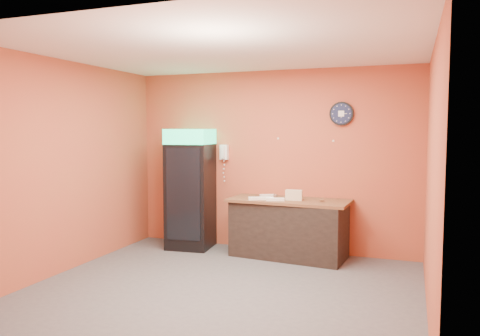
% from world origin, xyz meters
% --- Properties ---
extents(floor, '(4.50, 4.50, 0.00)m').
position_xyz_m(floor, '(0.00, 0.00, 0.00)').
color(floor, '#47474C').
rests_on(floor, ground).
extents(back_wall, '(4.50, 0.02, 2.80)m').
position_xyz_m(back_wall, '(0.00, 2.00, 1.40)').
color(back_wall, '#B14832').
rests_on(back_wall, floor).
extents(left_wall, '(0.02, 4.00, 2.80)m').
position_xyz_m(left_wall, '(-2.25, 0.00, 1.40)').
color(left_wall, '#B14832').
rests_on(left_wall, floor).
extents(right_wall, '(0.02, 4.00, 2.80)m').
position_xyz_m(right_wall, '(2.25, 0.00, 1.40)').
color(right_wall, '#B14832').
rests_on(right_wall, floor).
extents(ceiling, '(4.50, 4.00, 0.02)m').
position_xyz_m(ceiling, '(0.00, 0.00, 2.80)').
color(ceiling, white).
rests_on(ceiling, back_wall).
extents(beverage_cooler, '(0.73, 0.74, 1.89)m').
position_xyz_m(beverage_cooler, '(-1.25, 1.61, 0.93)').
color(beverage_cooler, black).
rests_on(beverage_cooler, floor).
extents(prep_counter, '(1.70, 0.88, 0.82)m').
position_xyz_m(prep_counter, '(0.37, 1.63, 0.41)').
color(prep_counter, black).
rests_on(prep_counter, floor).
extents(wall_clock, '(0.35, 0.06, 0.35)m').
position_xyz_m(wall_clock, '(1.07, 1.97, 2.12)').
color(wall_clock, black).
rests_on(wall_clock, back_wall).
extents(wall_phone, '(0.13, 0.11, 0.24)m').
position_xyz_m(wall_phone, '(-0.79, 1.95, 1.52)').
color(wall_phone, white).
rests_on(wall_phone, back_wall).
extents(butcher_paper, '(1.80, 0.87, 0.04)m').
position_xyz_m(butcher_paper, '(0.37, 1.63, 0.84)').
color(butcher_paper, brown).
rests_on(butcher_paper, prep_counter).
extents(sub_roll_stack, '(0.25, 0.10, 0.15)m').
position_xyz_m(sub_roll_stack, '(0.46, 1.56, 0.94)').
color(sub_roll_stack, beige).
rests_on(sub_roll_stack, butcher_paper).
extents(wrapped_sandwich_left, '(0.29, 0.21, 0.04)m').
position_xyz_m(wrapped_sandwich_left, '(-0.05, 1.43, 0.88)').
color(wrapped_sandwich_left, white).
rests_on(wrapped_sandwich_left, butcher_paper).
extents(wrapped_sandwich_mid, '(0.28, 0.18, 0.04)m').
position_xyz_m(wrapped_sandwich_mid, '(0.22, 1.44, 0.88)').
color(wrapped_sandwich_mid, white).
rests_on(wrapped_sandwich_mid, butcher_paper).
extents(wrapped_sandwich_right, '(0.27, 0.21, 0.04)m').
position_xyz_m(wrapped_sandwich_right, '(0.00, 1.77, 0.88)').
color(wrapped_sandwich_right, white).
rests_on(wrapped_sandwich_right, butcher_paper).
extents(kitchen_tool, '(0.07, 0.07, 0.07)m').
position_xyz_m(kitchen_tool, '(0.16, 1.64, 0.89)').
color(kitchen_tool, silver).
rests_on(kitchen_tool, butcher_paper).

